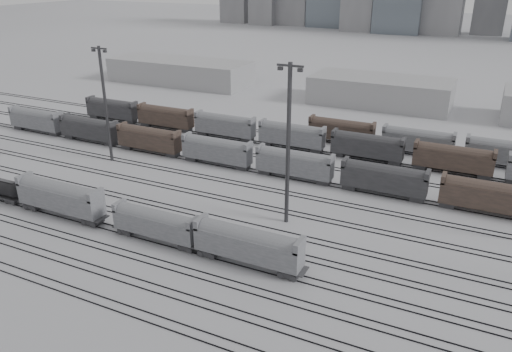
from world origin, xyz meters
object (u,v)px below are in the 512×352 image
at_px(hopper_car_b, 156,223).
at_px(light_mast_c, 288,142).
at_px(hopper_car_c, 248,243).
at_px(hopper_car_a, 60,196).

xyz_separation_m(hopper_car_b, light_mast_c, (14.96, 13.95, 10.36)).
relative_size(hopper_car_b, hopper_car_c, 0.89).
bearing_deg(hopper_car_c, hopper_car_a, 180.00).
relative_size(hopper_car_a, hopper_car_c, 1.04).
bearing_deg(hopper_car_b, hopper_car_c, -0.00).
bearing_deg(hopper_car_c, hopper_car_b, 180.00).
bearing_deg(hopper_car_b, hopper_car_a, -180.00).
distance_m(hopper_car_b, light_mast_c, 22.93).
height_order(hopper_car_a, hopper_car_b, hopper_car_a).
distance_m(hopper_car_b, hopper_car_c, 15.15).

